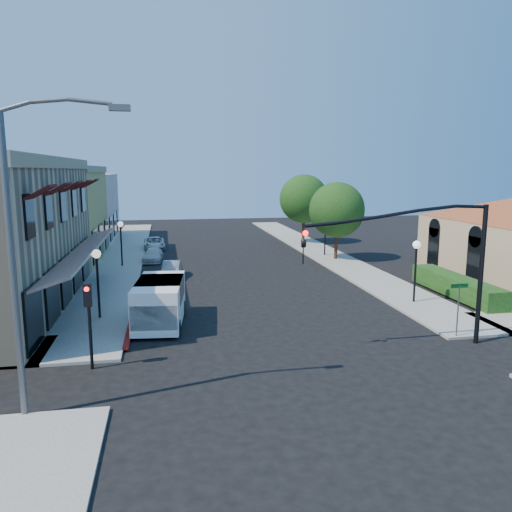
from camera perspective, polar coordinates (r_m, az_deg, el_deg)
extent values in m
plane|color=black|center=(19.36, 5.94, -12.74)|extent=(120.00, 120.00, 0.00)
cube|color=gray|center=(44.90, -14.85, 0.02)|extent=(3.50, 50.00, 0.12)
cube|color=gray|center=(46.86, 6.99, 0.67)|extent=(3.50, 50.00, 0.12)
cube|color=maroon|center=(26.27, -13.92, -6.88)|extent=(0.25, 10.00, 0.06)
cube|color=tan|center=(28.69, -21.81, 9.88)|extent=(0.50, 18.20, 0.60)
cube|color=#561416|center=(28.83, -19.17, 0.55)|extent=(1.75, 17.00, 0.67)
cube|color=#460F0E|center=(21.71, -23.37, 6.74)|extent=(1.02, 1.50, 0.60)
cube|color=#460F0E|center=(25.03, -21.65, 7.15)|extent=(1.02, 1.50, 0.60)
cube|color=#460F0E|center=(28.38, -20.33, 7.45)|extent=(1.02, 1.50, 0.60)
cube|color=#460F0E|center=(31.73, -19.29, 7.69)|extent=(1.02, 1.50, 0.60)
cube|color=#460F0E|center=(35.09, -18.45, 7.88)|extent=(1.02, 1.50, 0.60)
cube|color=black|center=(22.10, -24.06, -6.31)|extent=(0.12, 2.60, 2.60)
cube|color=black|center=(25.30, -22.28, -4.22)|extent=(0.12, 2.60, 2.60)
cube|color=black|center=(28.56, -20.90, -2.60)|extent=(0.12, 2.60, 2.60)
cube|color=black|center=(31.84, -19.82, -1.31)|extent=(0.12, 2.60, 2.60)
cube|color=black|center=(35.14, -18.93, -0.27)|extent=(0.12, 2.60, 2.60)
cube|color=tan|center=(44.53, -23.87, 4.29)|extent=(10.00, 12.00, 7.60)
cube|color=beige|center=(56.25, -21.05, 5.14)|extent=(10.00, 12.00, 7.00)
cube|color=black|center=(35.14, 23.65, -0.23)|extent=(0.12, 1.40, 2.80)
cube|color=black|center=(39.33, 19.62, 1.01)|extent=(0.12, 1.40, 2.80)
cube|color=#143C11|center=(31.96, 21.82, -4.33)|extent=(1.40, 8.00, 1.10)
cylinder|color=#311D13|center=(42.03, 9.11, 0.95)|extent=(0.28, 0.28, 2.10)
sphere|color=#143C11|center=(41.67, 9.23, 5.23)|extent=(4.56, 4.56, 4.56)
cylinder|color=#311D13|center=(51.47, 5.42, 2.73)|extent=(0.28, 0.28, 2.27)
sphere|color=#143C11|center=(51.16, 5.48, 6.52)|extent=(4.94, 4.94, 4.94)
cylinder|color=black|center=(23.22, 24.31, -2.02)|extent=(0.20, 0.20, 6.00)
cylinder|color=black|center=(20.88, 15.94, 4.46)|extent=(7.80, 0.14, 0.14)
imported|color=black|center=(19.58, 5.51, 1.81)|extent=(0.20, 0.16, 1.00)
sphere|color=#FF0C0C|center=(19.37, 5.67, 2.61)|extent=(0.22, 0.22, 0.22)
cylinder|color=black|center=(19.77, -18.43, -8.10)|extent=(0.12, 0.12, 3.00)
cube|color=black|center=(19.25, -18.71, -4.26)|extent=(0.28, 0.22, 0.85)
sphere|color=#FF0C0C|center=(19.08, -18.80, -3.62)|extent=(0.18, 0.18, 0.18)
cylinder|color=#595B5E|center=(16.03, -26.03, -1.64)|extent=(0.20, 0.20, 9.00)
cylinder|color=#595B5E|center=(15.53, -21.84, 15.95)|extent=(3.00, 0.12, 0.12)
cube|color=#595B5E|center=(15.30, -15.32, 16.02)|extent=(0.60, 0.25, 0.18)
cylinder|color=#595B5E|center=(23.90, 22.07, -5.87)|extent=(0.06, 0.06, 2.50)
cube|color=#0C591E|center=(23.64, 22.25, -3.18)|extent=(0.80, 0.04, 0.18)
cylinder|color=black|center=(26.03, -17.58, -3.57)|extent=(0.12, 0.12, 3.20)
sphere|color=white|center=(25.70, -17.78, 0.23)|extent=(0.44, 0.44, 0.44)
cylinder|color=black|center=(39.72, -15.13, 1.03)|extent=(0.12, 0.12, 3.20)
sphere|color=white|center=(39.50, -15.24, 3.54)|extent=(0.44, 0.44, 0.44)
cylinder|color=black|center=(29.18, 17.72, -2.17)|extent=(0.12, 0.12, 3.20)
sphere|color=white|center=(28.89, 17.90, 1.23)|extent=(0.44, 0.44, 0.44)
cylinder|color=black|center=(43.73, 7.89, 2.05)|extent=(0.12, 0.12, 3.20)
sphere|color=white|center=(43.53, 7.94, 4.33)|extent=(0.44, 0.44, 0.44)
cube|color=white|center=(24.54, -10.95, -5.12)|extent=(2.61, 5.09, 2.01)
cube|color=white|center=(22.54, -11.53, -6.76)|extent=(2.12, 0.88, 1.11)
cube|color=black|center=(22.77, -11.46, -5.14)|extent=(1.90, 0.30, 1.00)
cube|color=black|center=(24.74, -10.90, -3.80)|extent=(2.42, 3.10, 1.00)
cylinder|color=black|center=(23.30, -13.67, -8.08)|extent=(0.35, 0.76, 0.74)
cylinder|color=black|center=(26.47, -12.54, -5.88)|extent=(0.35, 0.76, 0.74)
cylinder|color=black|center=(23.07, -8.98, -8.09)|extent=(0.35, 0.76, 0.74)
cylinder|color=black|center=(26.27, -8.42, -5.87)|extent=(0.35, 0.76, 0.74)
imported|color=black|center=(24.15, -11.91, -6.87)|extent=(1.76, 3.50, 1.14)
imported|color=gray|center=(35.35, -9.65, -1.53)|extent=(1.56, 3.53, 1.13)
imported|color=silver|center=(41.78, -11.70, 0.10)|extent=(1.79, 3.79, 1.07)
imported|color=#BABCC0|center=(48.30, -11.54, 1.44)|extent=(2.07, 4.23, 1.16)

